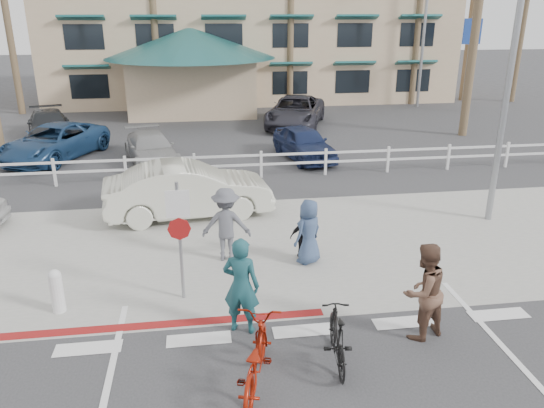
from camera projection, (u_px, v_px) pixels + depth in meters
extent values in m
plane|color=#333335|center=(311.00, 350.00, 9.60)|extent=(140.00, 140.00, 0.00)
cube|color=gray|center=(274.00, 246.00, 13.78)|extent=(22.00, 7.00, 0.01)
cube|color=#333335|center=(257.00, 196.00, 17.49)|extent=(40.00, 5.00, 0.01)
cube|color=#333335|center=(235.00, 133.00, 26.32)|extent=(50.00, 16.00, 0.01)
cube|color=maroon|center=(147.00, 326.00, 10.31)|extent=(7.00, 0.25, 0.02)
imported|color=maroon|center=(255.00, 358.00, 8.49)|extent=(1.25, 2.22, 1.10)
imported|color=#194950|center=(241.00, 286.00, 9.87)|extent=(0.82, 0.68, 1.93)
imported|color=black|center=(337.00, 337.00, 9.12)|extent=(0.65, 1.71, 1.00)
imported|color=brown|center=(423.00, 291.00, 9.70)|extent=(1.12, 1.01, 1.89)
imported|color=#555760|center=(226.00, 224.00, 12.79)|extent=(1.26, 0.83, 1.84)
imported|color=black|center=(303.00, 237.00, 12.97)|extent=(0.68, 0.33, 1.12)
imported|color=#34476A|center=(309.00, 232.00, 12.65)|extent=(0.94, 0.88, 1.61)
imported|color=beige|center=(189.00, 190.00, 15.56)|extent=(5.04, 2.27, 1.61)
imported|color=navy|center=(54.00, 142.00, 21.59)|extent=(4.24, 5.59, 1.41)
imported|color=gray|center=(151.00, 149.00, 20.98)|extent=(2.67, 4.47, 1.21)
imported|color=#19244A|center=(304.00, 143.00, 21.62)|extent=(2.35, 4.19, 1.34)
imported|color=black|center=(49.00, 125.00, 25.01)|extent=(2.96, 4.81, 1.30)
imported|color=#2B2A34|center=(296.00, 112.00, 27.62)|extent=(4.27, 6.11, 1.55)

